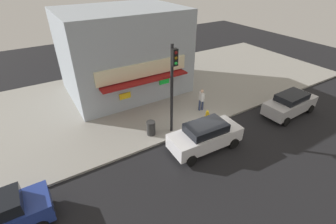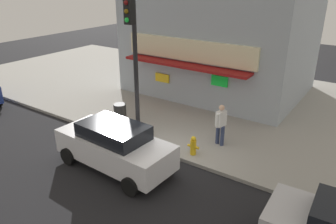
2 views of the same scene
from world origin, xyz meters
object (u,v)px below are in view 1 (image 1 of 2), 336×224
(trash_can, at_px, (151,128))
(parked_car_silver, at_px, (290,104))
(fire_hydrant, at_px, (207,115))
(traffic_light, at_px, (173,80))
(pedestrian, at_px, (202,99))
(parked_car_white, at_px, (205,136))

(trash_can, bearing_deg, parked_car_silver, -16.24)
(fire_hydrant, relative_size, parked_car_silver, 0.17)
(fire_hydrant, relative_size, trash_can, 0.80)
(traffic_light, distance_m, trash_can, 3.48)
(traffic_light, bearing_deg, parked_car_silver, -15.89)
(trash_can, height_order, pedestrian, pedestrian)
(trash_can, bearing_deg, fire_hydrant, -7.47)
(traffic_light, xyz_separation_m, trash_can, (-1.33, 0.45, -3.19))
(parked_car_silver, bearing_deg, traffic_light, 164.11)
(traffic_light, distance_m, parked_car_white, 3.80)
(pedestrian, bearing_deg, trash_can, -170.85)
(pedestrian, bearing_deg, traffic_light, -160.20)
(fire_hydrant, bearing_deg, pedestrian, 70.01)
(fire_hydrant, height_order, parked_car_silver, parked_car_silver)
(traffic_light, relative_size, parked_car_silver, 1.31)
(parked_car_silver, bearing_deg, fire_hydrant, 157.89)
(parked_car_silver, height_order, parked_car_white, parked_car_white)
(pedestrian, bearing_deg, parked_car_white, -125.09)
(traffic_light, height_order, parked_car_white, traffic_light)
(fire_hydrant, height_order, parked_car_white, parked_car_white)
(traffic_light, xyz_separation_m, fire_hydrant, (2.84, -0.10, -3.30))
(parked_car_white, bearing_deg, parked_car_silver, -1.44)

